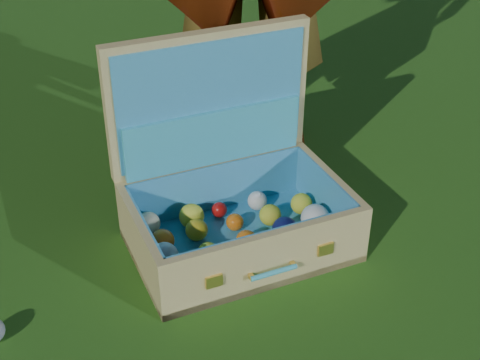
# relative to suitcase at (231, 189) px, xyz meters

# --- Properties ---
(ground) EXTENTS (60.00, 60.00, 0.00)m
(ground) POSITION_rel_suitcase_xyz_m (-0.15, -0.22, -0.16)
(ground) COLOR #215114
(ground) RESTS_ON ground
(suitcase) EXTENTS (0.69, 0.61, 0.55)m
(suitcase) POSITION_rel_suitcase_xyz_m (0.00, 0.00, 0.00)
(suitcase) COLOR tan
(suitcase) RESTS_ON ground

